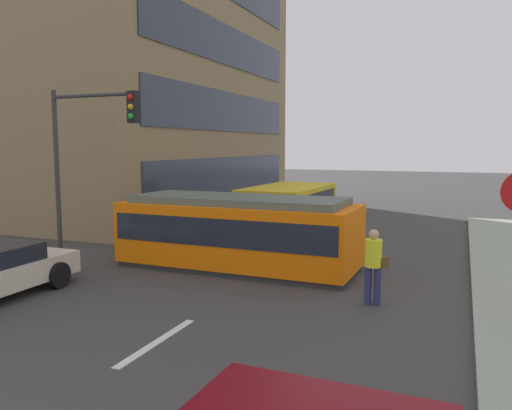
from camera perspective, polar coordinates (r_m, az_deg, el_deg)
The scene contains 10 objects.
ground_plane at distance 12.92m, azimuth -1.12°, elevation -8.88°, with size 120.00×120.00×0.00m, color #3B3A39.
lane_stripe_2 at distance 9.56m, azimuth -10.87°, elevation -14.66°, with size 0.16×2.40×0.01m, color silver.
lane_stripe_3 at distance 19.99m, azimuth 7.47°, elevation -3.37°, with size 0.16×2.40×0.01m, color silver.
lane_stripe_4 at distance 25.78m, azimuth 10.82°, elevation -1.18°, with size 0.16×2.40×0.01m, color silver.
corner_building at distance 30.76m, azimuth -18.09°, elevation 14.80°, with size 16.99×17.74×16.00m.
streetcar_tram at distance 14.51m, azimuth -1.98°, elevation -2.91°, with size 6.73×2.69×2.04m.
city_bus at distance 20.58m, azimuth 3.60°, elevation -0.10°, with size 2.71×5.18×1.84m.
pedestrian_crossing at distance 11.43m, azimuth 12.91°, elevation -6.24°, with size 0.50×0.36×1.67m.
parked_sedan_far at distance 19.82m, azimuth -7.69°, elevation -1.64°, with size 2.09×4.59×1.19m.
traffic_light_mast at distance 15.13m, azimuth -18.18°, elevation 6.55°, with size 2.90×0.33×5.02m.
Camera 1 is at (4.88, -1.45, 3.46)m, focal length 36.06 mm.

